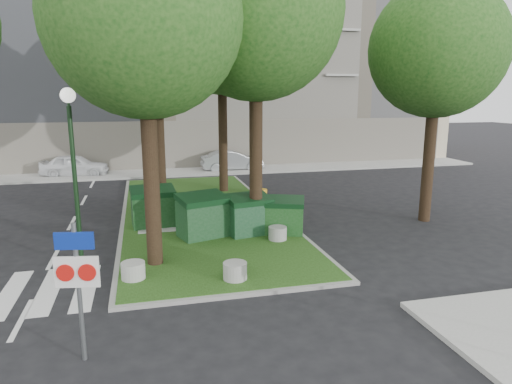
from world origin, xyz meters
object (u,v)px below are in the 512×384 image
object	(u,v)px
tree_median_far	(223,20)
bollard_right	(278,233)
tree_median_mid	(157,41)
tree_street_right	(440,36)
dumpster_c	(249,215)
car_white	(75,165)
dumpster_b	(203,216)
car_silver	(232,161)
bollard_mid	(235,271)
traffic_sign_pole	(78,274)
dumpster_d	(284,216)
bollard_left	(133,270)
litter_bin	(262,198)
dumpster_a	(153,207)
street_lamp	(73,158)

from	to	relation	value
tree_median_far	bollard_right	xyz separation A→B (m)	(0.27, -8.32, -7.98)
tree_median_mid	tree_street_right	xyz separation A→B (m)	(10.00, -4.00, 0.00)
dumpster_c	tree_street_right	bearing A→B (deg)	-7.10
car_white	dumpster_b	bearing A→B (deg)	-150.71
tree_median_far	car_silver	size ratio (longest dim) A/B	2.97
tree_median_mid	bollard_mid	xyz separation A→B (m)	(1.42, -8.26, -6.63)
tree_median_mid	bollard_right	distance (m)	9.19
car_silver	dumpster_b	bearing A→B (deg)	164.03
tree_median_far	bollard_right	size ratio (longest dim) A/B	19.43
tree_median_far	traffic_sign_pole	size ratio (longest dim) A/B	4.46
dumpster_d	car_white	size ratio (longest dim) A/B	0.41
bollard_right	car_silver	size ratio (longest dim) A/B	0.15
tree_median_mid	car_white	bearing A→B (deg)	116.07
dumpster_d	tree_median_far	bearing A→B (deg)	115.94
dumpster_d	traffic_sign_pole	distance (m)	8.81
car_white	car_silver	bearing A→B (deg)	-84.60
tree_median_mid	bollard_left	size ratio (longest dim) A/B	15.99
litter_bin	car_silver	world-z (taller)	car_silver
dumpster_a	bollard_right	size ratio (longest dim) A/B	2.73
tree_median_far	litter_bin	distance (m)	8.74
car_silver	street_lamp	bearing A→B (deg)	153.56
bollard_right	litter_bin	distance (m)	4.55
tree_median_far	car_white	world-z (taller)	tree_median_far
tree_median_mid	dumpster_a	size ratio (longest dim) A/B	5.96
street_lamp	car_silver	bearing A→B (deg)	64.45
bollard_left	bollard_right	distance (m)	5.18
tree_street_right	dumpster_c	xyz separation A→B (m)	(-7.31, -0.42, -6.19)
tree_median_far	dumpster_d	bearing A→B (deg)	-84.68
tree_street_right	dumpster_c	world-z (taller)	tree_street_right
bollard_left	street_lamp	distance (m)	3.54
tree_median_mid	car_white	distance (m)	12.66
litter_bin	car_white	size ratio (longest dim) A/B	0.20
bollard_left	car_white	xyz separation A→B (m)	(-3.63, 17.44, 0.33)
traffic_sign_pole	dumpster_a	bearing A→B (deg)	90.68
dumpster_a	street_lamp	size ratio (longest dim) A/B	0.33
tree_median_far	litter_bin	size ratio (longest dim) A/B	15.26
dumpster_b	car_white	bearing A→B (deg)	95.08
dumpster_c	litter_bin	xyz separation A→B (m)	(1.42, 3.60, -0.28)
bollard_mid	litter_bin	xyz separation A→B (m)	(2.70, 7.44, 0.17)
bollard_right	bollard_mid	distance (m)	3.59
dumpster_b	car_white	xyz separation A→B (m)	(-5.92, 14.21, -0.17)
dumpster_d	litter_bin	size ratio (longest dim) A/B	2.08
tree_street_right	bollard_mid	world-z (taller)	tree_street_right
dumpster_b	bollard_right	distance (m)	2.62
dumpster_a	street_lamp	distance (m)	4.71
dumpster_b	bollard_left	bearing A→B (deg)	-142.70
bollard_right	traffic_sign_pole	size ratio (longest dim) A/B	0.23
tree_street_right	dumpster_b	bearing A→B (deg)	-177.75
tree_median_mid	bollard_left	world-z (taller)	tree_median_mid
dumpster_d	bollard_left	world-z (taller)	dumpster_d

